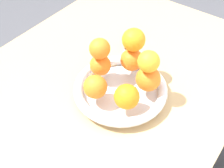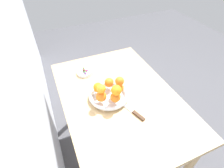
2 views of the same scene
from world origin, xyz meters
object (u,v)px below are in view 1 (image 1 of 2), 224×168
(orange_1, at_px, (102,65))
(knife, at_px, (126,53))
(orange_5, at_px, (101,48))
(orange_7, at_px, (134,40))
(orange_3, at_px, (127,97))
(orange_6, at_px, (149,61))
(dining_table, at_px, (102,101))
(orange_0, at_px, (132,60))
(fruit_bowl, at_px, (120,90))
(orange_4, at_px, (148,79))
(orange_2, at_px, (95,87))

(orange_1, relative_size, knife, 0.24)
(orange_5, bearing_deg, orange_7, 142.63)
(orange_3, distance_m, orange_7, 0.16)
(orange_6, distance_m, knife, 0.24)
(orange_3, bearing_deg, dining_table, -113.39)
(dining_table, distance_m, orange_0, 0.19)
(fruit_bowl, xyz_separation_m, orange_4, (-0.04, 0.06, 0.05))
(knife, bearing_deg, orange_5, 5.89)
(fruit_bowl, distance_m, orange_4, 0.09)
(orange_1, height_order, orange_7, orange_7)
(orange_0, bearing_deg, orange_2, -6.87)
(knife, bearing_deg, dining_table, 5.18)
(orange_7, bearing_deg, orange_0, 18.60)
(orange_2, bearing_deg, orange_3, 102.85)
(dining_table, bearing_deg, orange_2, 29.48)
(orange_1, xyz_separation_m, orange_6, (-0.02, 0.13, 0.07))
(dining_table, height_order, fruit_bowl, fruit_bowl)
(orange_7, bearing_deg, fruit_bowl, 11.79)
(orange_0, distance_m, knife, 0.13)
(orange_4, distance_m, orange_7, 0.11)
(orange_0, distance_m, orange_4, 0.09)
(orange_6, distance_m, orange_7, 0.09)
(dining_table, distance_m, orange_6, 0.26)
(orange_1, bearing_deg, orange_6, 100.09)
(orange_3, relative_size, orange_7, 1.01)
(orange_5, bearing_deg, dining_table, -24.79)
(orange_1, xyz_separation_m, orange_4, (-0.03, 0.14, 0.00))
(orange_5, height_order, knife, orange_5)
(orange_3, height_order, knife, orange_3)
(orange_5, xyz_separation_m, knife, (-0.15, -0.02, -0.13))
(orange_6, bearing_deg, orange_0, -119.37)
(orange_0, bearing_deg, fruit_bowl, 11.12)
(dining_table, distance_m, orange_4, 0.22)
(orange_1, relative_size, orange_6, 1.06)
(orange_1, distance_m, orange_4, 0.14)
(orange_1, relative_size, orange_3, 0.92)
(orange_0, bearing_deg, dining_table, -40.74)
(fruit_bowl, xyz_separation_m, orange_7, (-0.08, -0.02, 0.12))
(fruit_bowl, bearing_deg, orange_7, -168.21)
(fruit_bowl, bearing_deg, orange_3, 47.12)
(orange_2, distance_m, orange_7, 0.17)
(dining_table, xyz_separation_m, orange_4, (-0.03, 0.14, 0.16))
(orange_6, bearing_deg, fruit_bowl, -62.00)
(orange_1, bearing_deg, orange_7, 143.13)
(orange_3, height_order, orange_5, orange_5)
(orange_0, xyz_separation_m, orange_2, (0.15, -0.02, -0.00))
(orange_3, bearing_deg, orange_7, -151.80)
(dining_table, xyz_separation_m, orange_0, (-0.07, 0.06, 0.16))
(orange_2, distance_m, orange_6, 0.15)
(knife, bearing_deg, orange_2, 13.92)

